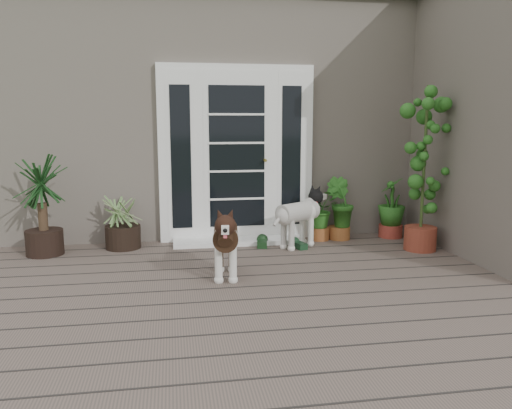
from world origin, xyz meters
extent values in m
cube|color=#6B5B4C|center=(0.00, 0.40, 0.06)|extent=(6.20, 4.60, 0.12)
cube|color=#665E54|center=(0.00, 4.65, 1.55)|extent=(7.40, 4.00, 3.10)
cube|color=#2D2826|center=(0.00, 4.65, 3.20)|extent=(7.60, 4.20, 0.20)
cube|color=white|center=(-0.20, 2.60, 1.19)|extent=(1.90, 0.14, 2.15)
cube|color=white|center=(-0.20, 2.40, 0.14)|extent=(1.60, 0.40, 0.05)
imported|color=#1D5518|center=(0.82, 2.40, 0.40)|extent=(0.54, 0.54, 0.55)
imported|color=#205117|center=(1.08, 2.40, 0.40)|extent=(0.53, 0.53, 0.57)
imported|color=#1E621C|center=(1.77, 2.40, 0.44)|extent=(0.54, 0.54, 0.63)
camera|label=1|loc=(-1.00, -3.62, 1.60)|focal=35.65mm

